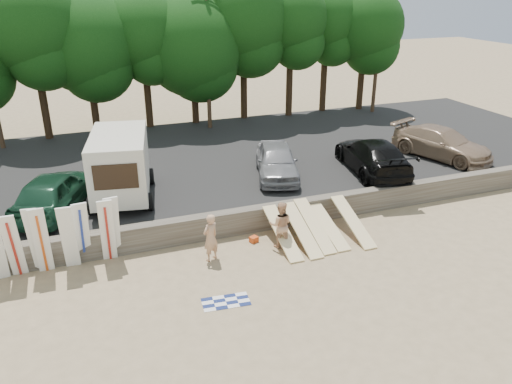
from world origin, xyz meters
The scene contains 27 objects.
ground centered at (0.00, 0.00, 0.00)m, with size 120.00×120.00×0.00m, color tan.
seawall centered at (0.00, 3.00, 0.50)m, with size 44.00×0.50×1.00m, color #6B6356.
parking_lot centered at (0.00, 10.50, 0.35)m, with size 44.00×14.50×0.70m, color #282828.
treeline centered at (-0.76, 17.43, 6.42)m, with size 32.66×6.46×9.45m.
utility_poles centered at (2.00, 16.00, 5.43)m, with size 25.80×0.26×9.00m.
box_trailer centered at (-4.48, 6.51, 2.28)m, with size 3.13×4.74×2.82m.
car_1 centered at (-7.19, 6.10, 1.55)m, with size 2.00×4.97×1.69m, color #153A26.
car_2 centered at (2.68, 6.59, 1.48)m, with size 1.85×4.61×1.57m, color gray.
car_3 centered at (7.30, 5.59, 1.52)m, with size 2.29×5.64×1.64m, color black.
car_4 centered at (11.89, 6.14, 1.48)m, with size 2.18×5.37×1.56m, color #9A7D62.
surfboard_upright_2 centered at (-8.49, 2.40, 1.26)m, with size 0.50×0.06×2.60m, color white.
surfboard_upright_3 centered at (-7.79, 2.53, 1.28)m, with size 0.50×0.06×2.60m, color white.
surfboard_upright_4 centered at (-7.62, 2.44, 1.28)m, with size 0.50×0.06×2.60m, color white.
surfboard_upright_5 centered at (-6.76, 2.38, 1.27)m, with size 0.50×0.06×2.60m, color white.
surfboard_upright_6 centered at (-6.32, 2.59, 1.26)m, with size 0.50×0.06×2.60m, color white.
surfboard_upright_7 centered at (-5.47, 2.44, 1.27)m, with size 0.50×0.06×2.60m, color white.
surfboard_upright_8 centered at (-5.29, 2.58, 1.28)m, with size 0.50×0.06×2.60m, color white.
surfboard_low_0 centered at (0.80, 1.46, 0.53)m, with size 0.56×3.00×0.07m, color beige.
surfboard_low_1 centered at (1.58, 1.40, 0.55)m, with size 0.56×3.00×0.07m, color beige.
surfboard_low_2 centered at (2.19, 1.53, 0.56)m, with size 0.56×3.00×0.07m, color beige.
surfboard_low_3 centered at (2.79, 1.58, 0.47)m, with size 0.56×3.00×0.07m, color beige.
surfboard_low_4 centered at (3.80, 1.35, 0.54)m, with size 0.56×3.00×0.07m, color beige.
beachgoer_a centered at (-2.04, 1.35, 0.91)m, with size 0.66×0.43×1.81m, color tan.
beachgoer_b centered at (0.69, 1.39, 0.92)m, with size 0.89×0.69×1.83m, color tan.
cooler centered at (2.18, 2.11, 0.16)m, with size 0.38×0.30×0.32m, color green.
gear_bag centered at (-0.13, 2.06, 0.11)m, with size 0.30×0.25×0.22m, color #CD4818.
beach_towel centered at (-2.32, -1.31, 0.01)m, with size 1.50×1.50×0.00m, color white.
Camera 1 is at (-5.99, -13.95, 9.39)m, focal length 35.00 mm.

